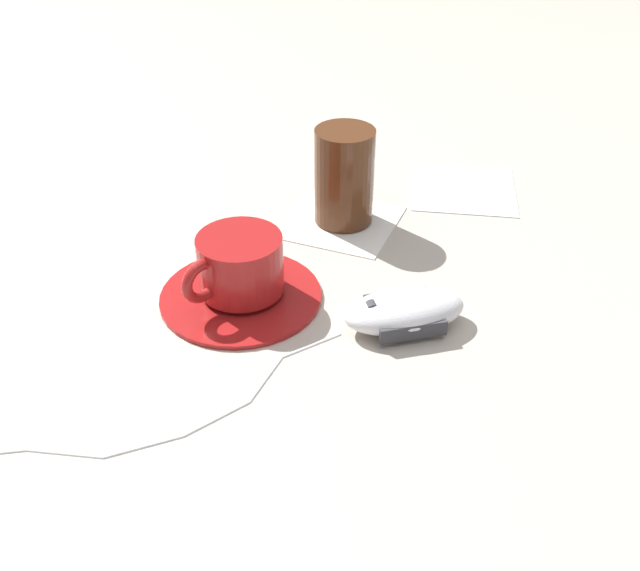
# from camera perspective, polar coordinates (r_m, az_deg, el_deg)

# --- Properties ---
(ground_plane) EXTENTS (3.00, 3.00, 0.00)m
(ground_plane) POSITION_cam_1_polar(r_m,az_deg,el_deg) (0.77, 0.46, 3.15)
(ground_plane) COLOR #B2A899
(saucer) EXTENTS (0.16, 0.16, 0.01)m
(saucer) POSITION_cam_1_polar(r_m,az_deg,el_deg) (0.69, -6.36, -0.69)
(saucer) COLOR maroon
(saucer) RESTS_ON ground
(coffee_cup) EXTENTS (0.08, 0.10, 0.06)m
(coffee_cup) POSITION_cam_1_polar(r_m,az_deg,el_deg) (0.67, -6.51, 1.68)
(coffee_cup) COLOR maroon
(coffee_cup) RESTS_ON saucer
(computer_mouse) EXTENTS (0.13, 0.10, 0.03)m
(computer_mouse) POSITION_cam_1_polar(r_m,az_deg,el_deg) (0.65, 6.74, -2.03)
(computer_mouse) COLOR silver
(computer_mouse) RESTS_ON ground
(mouse_cable) EXTENTS (0.27, 0.19, 0.00)m
(mouse_cable) POSITION_cam_1_polar(r_m,az_deg,el_deg) (0.58, -11.81, -9.89)
(mouse_cable) COLOR white
(mouse_cable) RESTS_ON ground
(napkin_under_glass) EXTENTS (0.14, 0.14, 0.00)m
(napkin_under_glass) POSITION_cam_1_polar(r_m,az_deg,el_deg) (0.81, 1.69, 5.14)
(napkin_under_glass) COLOR silver
(napkin_under_glass) RESTS_ON ground
(drinking_glass) EXTENTS (0.07, 0.07, 0.11)m
(drinking_glass) POSITION_cam_1_polar(r_m,az_deg,el_deg) (0.79, 1.95, 8.74)
(drinking_glass) COLOR #4C2814
(drinking_glass) RESTS_ON napkin_under_glass
(napkin_spare) EXTENTS (0.13, 0.13, 0.00)m
(napkin_spare) POSITION_cam_1_polar(r_m,az_deg,el_deg) (0.89, 11.42, 7.60)
(napkin_spare) COLOR white
(napkin_spare) RESTS_ON ground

